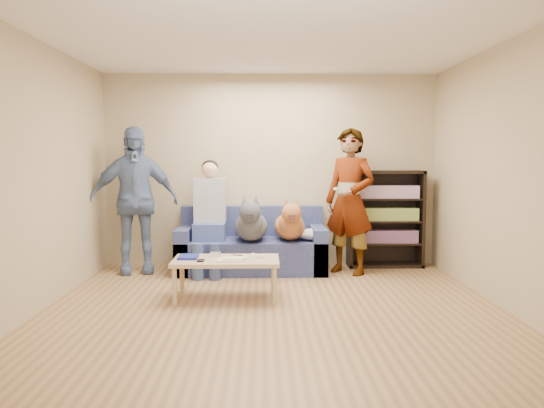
{
  "coord_description": "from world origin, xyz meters",
  "views": [
    {
      "loc": [
        -0.1,
        -4.76,
        1.47
      ],
      "look_at": [
        0.0,
        1.2,
        0.95
      ],
      "focal_mm": 35.0,
      "sensor_mm": 36.0,
      "label": 1
    }
  ],
  "objects_px": {
    "dog_gray": "(251,224)",
    "person_standing_right": "(350,201)",
    "person_standing_left": "(134,200)",
    "dog_tan": "(290,224)",
    "coffee_table": "(226,263)",
    "notebook_blue": "(188,257)",
    "camera_silver": "(216,254)",
    "sofa": "(252,249)",
    "bookshelf": "(385,216)",
    "person_seated": "(209,213)"
  },
  "relations": [
    {
      "from": "dog_gray",
      "to": "person_standing_right",
      "type": "bearing_deg",
      "value": 2.34
    },
    {
      "from": "person_standing_left",
      "to": "dog_gray",
      "type": "distance_m",
      "value": 1.53
    },
    {
      "from": "dog_gray",
      "to": "dog_tan",
      "type": "height_order",
      "value": "dog_gray"
    },
    {
      "from": "person_standing_left",
      "to": "coffee_table",
      "type": "bearing_deg",
      "value": -60.4
    },
    {
      "from": "person_standing_left",
      "to": "notebook_blue",
      "type": "xyz_separation_m",
      "value": [
        0.86,
        -1.24,
        -0.5
      ]
    },
    {
      "from": "notebook_blue",
      "to": "dog_gray",
      "type": "distance_m",
      "value": 1.28
    },
    {
      "from": "camera_silver",
      "to": "notebook_blue",
      "type": "bearing_deg",
      "value": -165.96
    },
    {
      "from": "person_standing_right",
      "to": "coffee_table",
      "type": "xyz_separation_m",
      "value": [
        -1.48,
        -1.19,
        -0.55
      ]
    },
    {
      "from": "camera_silver",
      "to": "coffee_table",
      "type": "distance_m",
      "value": 0.18
    },
    {
      "from": "camera_silver",
      "to": "coffee_table",
      "type": "bearing_deg",
      "value": -45.0
    },
    {
      "from": "person_standing_right",
      "to": "camera_silver",
      "type": "relative_size",
      "value": 16.77
    },
    {
      "from": "sofa",
      "to": "bookshelf",
      "type": "relative_size",
      "value": 1.46
    },
    {
      "from": "person_standing_left",
      "to": "camera_silver",
      "type": "height_order",
      "value": "person_standing_left"
    },
    {
      "from": "person_standing_right",
      "to": "person_standing_left",
      "type": "bearing_deg",
      "value": -142.85
    },
    {
      "from": "camera_silver",
      "to": "bookshelf",
      "type": "xyz_separation_m",
      "value": [
        2.16,
        1.51,
        0.23
      ]
    },
    {
      "from": "dog_gray",
      "to": "camera_silver",
      "type": "bearing_deg",
      "value": -109.2
    },
    {
      "from": "bookshelf",
      "to": "person_standing_left",
      "type": "bearing_deg",
      "value": -174.2
    },
    {
      "from": "notebook_blue",
      "to": "person_seated",
      "type": "distance_m",
      "value": 1.27
    },
    {
      "from": "notebook_blue",
      "to": "person_seated",
      "type": "relative_size",
      "value": 0.18
    },
    {
      "from": "person_standing_left",
      "to": "notebook_blue",
      "type": "relative_size",
      "value": 7.18
    },
    {
      "from": "dog_gray",
      "to": "notebook_blue",
      "type": "bearing_deg",
      "value": -120.24
    },
    {
      "from": "person_standing_left",
      "to": "sofa",
      "type": "xyz_separation_m",
      "value": [
        1.5,
        0.1,
        -0.65
      ]
    },
    {
      "from": "person_standing_right",
      "to": "camera_silver",
      "type": "xyz_separation_m",
      "value": [
        -1.6,
        -1.07,
        -0.48
      ]
    },
    {
      "from": "notebook_blue",
      "to": "sofa",
      "type": "distance_m",
      "value": 1.5
    },
    {
      "from": "person_seated",
      "to": "bookshelf",
      "type": "relative_size",
      "value": 1.13
    },
    {
      "from": "person_standing_right",
      "to": "sofa",
      "type": "bearing_deg",
      "value": -150.02
    },
    {
      "from": "person_standing_right",
      "to": "dog_gray",
      "type": "height_order",
      "value": "person_standing_right"
    },
    {
      "from": "person_standing_right",
      "to": "bookshelf",
      "type": "bearing_deg",
      "value": 77.63
    },
    {
      "from": "camera_silver",
      "to": "coffee_table",
      "type": "xyz_separation_m",
      "value": [
        0.12,
        -0.12,
        -0.07
      ]
    },
    {
      "from": "dog_gray",
      "to": "person_standing_left",
      "type": "bearing_deg",
      "value": 174.1
    },
    {
      "from": "notebook_blue",
      "to": "person_seated",
      "type": "bearing_deg",
      "value": 85.23
    },
    {
      "from": "bookshelf",
      "to": "sofa",
      "type": "bearing_deg",
      "value": -172.6
    },
    {
      "from": "person_standing_right",
      "to": "notebook_blue",
      "type": "bearing_deg",
      "value": -109.49
    },
    {
      "from": "notebook_blue",
      "to": "camera_silver",
      "type": "xyz_separation_m",
      "value": [
        0.28,
        0.07,
        0.01
      ]
    },
    {
      "from": "person_standing_left",
      "to": "camera_silver",
      "type": "xyz_separation_m",
      "value": [
        1.14,
        -1.17,
        -0.49
      ]
    },
    {
      "from": "person_standing_right",
      "to": "person_seated",
      "type": "bearing_deg",
      "value": -143.19
    },
    {
      "from": "notebook_blue",
      "to": "sofa",
      "type": "height_order",
      "value": "sofa"
    },
    {
      "from": "coffee_table",
      "to": "notebook_blue",
      "type": "bearing_deg",
      "value": 172.87
    },
    {
      "from": "camera_silver",
      "to": "dog_tan",
      "type": "distance_m",
      "value": 1.4
    },
    {
      "from": "dog_tan",
      "to": "dog_gray",
      "type": "bearing_deg",
      "value": -171.56
    },
    {
      "from": "dog_tan",
      "to": "coffee_table",
      "type": "xyz_separation_m",
      "value": [
        -0.73,
        -1.21,
        -0.25
      ]
    },
    {
      "from": "sofa",
      "to": "coffee_table",
      "type": "bearing_deg",
      "value": -99.69
    },
    {
      "from": "person_standing_right",
      "to": "person_standing_left",
      "type": "height_order",
      "value": "person_standing_left"
    },
    {
      "from": "person_standing_left",
      "to": "dog_gray",
      "type": "bearing_deg",
      "value": -20.53
    },
    {
      "from": "person_standing_left",
      "to": "person_seated",
      "type": "distance_m",
      "value": 0.97
    },
    {
      "from": "person_standing_left",
      "to": "bookshelf",
      "type": "bearing_deg",
      "value": -8.83
    },
    {
      "from": "dog_gray",
      "to": "coffee_table",
      "type": "height_order",
      "value": "dog_gray"
    },
    {
      "from": "person_standing_right",
      "to": "sofa",
      "type": "height_order",
      "value": "person_standing_right"
    },
    {
      "from": "dog_tan",
      "to": "sofa",
      "type": "bearing_deg",
      "value": 159.59
    },
    {
      "from": "person_standing_left",
      "to": "dog_tan",
      "type": "relative_size",
      "value": 1.62
    }
  ]
}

